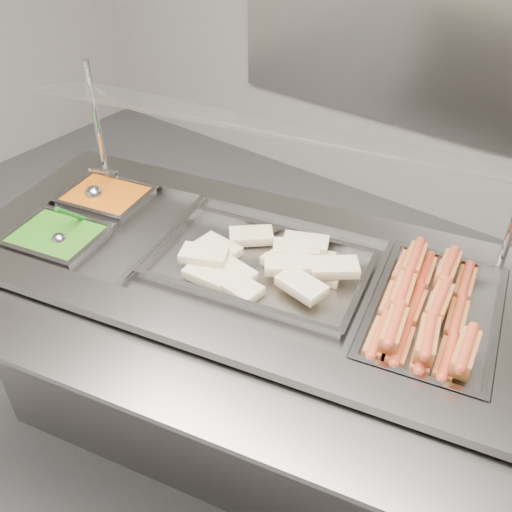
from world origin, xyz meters
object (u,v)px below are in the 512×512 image
Objects in this scene: pan_wraps at (259,269)px; ladle at (95,193)px; sneeze_guard at (270,129)px; steam_counter at (244,352)px; pan_hotdogs at (432,321)px; serving_spoon at (61,235)px.

ladle is (-0.80, -0.04, 0.04)m from pan_wraps.
steam_counter is at bearing -76.97° from sneeze_guard.
serving_spoon is at bearing -160.08° from pan_hotdogs.
ladle is 0.31m from serving_spoon.
pan_wraps is 3.90× the size of ladle.
pan_hotdogs reaches higher than steam_counter.
serving_spoon reaches higher than pan_wraps.
steam_counter is 0.88m from ladle.
serving_spoon is (-0.66, -0.31, 0.04)m from pan_wraps.
pan_hotdogs is 0.81× the size of pan_wraps.
serving_spoon reaches higher than ladle.
ladle reaches higher than pan_wraps.
pan_wraps is (-0.58, -0.13, 0.02)m from pan_hotdogs.
sneeze_guard is at bearing 20.35° from ladle.
serving_spoon is at bearing -62.96° from ladle.
pan_wraps reaches higher than steam_counter.
steam_counter is at bearing 2.23° from ladle.
ladle reaches higher than steam_counter.
steam_counter is 2.68× the size of pan_wraps.
pan_hotdogs is 3.62× the size of serving_spoon.
steam_counter is 0.45m from pan_wraps.
pan_wraps is (0.06, 0.01, 0.45)m from steam_counter.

